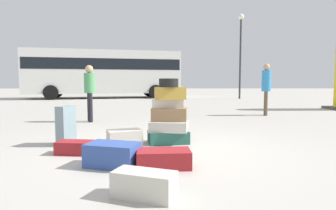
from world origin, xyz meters
TOP-DOWN VIEW (x-y plane):
  - ground_plane at (0.00, 0.00)m, footprint 80.00×80.00m
  - suitcase_tower at (0.18, 0.52)m, footprint 0.80×0.61m
  - suitcase_cream_foreground_far at (-0.63, 0.35)m, footprint 0.69×0.57m
  - suitcase_maroon_right_side at (0.09, -1.03)m, footprint 0.74×0.45m
  - suitcase_slate_foreground_near at (-1.68, 0.37)m, footprint 0.31×0.38m
  - suitcase_cream_behind_tower at (-0.09, -2.03)m, footprint 0.68×0.49m
  - suitcase_maroon_upright_blue at (-1.30, -0.28)m, footprint 0.64×0.38m
  - suitcase_navy_white_trunk at (-0.60, -0.96)m, footprint 0.78×0.61m
  - person_bearded_onlooker at (3.50, 4.89)m, footprint 0.30×0.33m
  - person_tourist_with_camera at (-2.03, 3.39)m, footprint 0.30×0.32m
  - parked_bus at (-4.02, 14.94)m, footprint 10.36×4.72m
  - lamp_post at (4.95, 14.08)m, footprint 0.36×0.36m

SIDE VIEW (x-z plane):
  - ground_plane at x=0.00m, z-range 0.00..0.00m
  - suitcase_maroon_upright_blue at x=-1.30m, z-range 0.00..0.20m
  - suitcase_maroon_right_side at x=0.09m, z-range 0.00..0.24m
  - suitcase_cream_behind_tower at x=-0.09m, z-range 0.00..0.26m
  - suitcase_cream_foreground_far at x=-0.63m, z-range 0.00..0.27m
  - suitcase_navy_white_trunk at x=-0.60m, z-range 0.00..0.32m
  - suitcase_slate_foreground_near at x=-1.68m, z-range 0.00..0.71m
  - suitcase_tower at x=0.18m, z-range -0.10..1.11m
  - person_tourist_with_camera at x=-2.03m, z-range 0.16..1.76m
  - person_bearded_onlooker at x=3.50m, z-range 0.16..1.89m
  - parked_bus at x=-4.02m, z-range 0.26..3.41m
  - lamp_post at x=4.95m, z-range 0.89..6.32m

